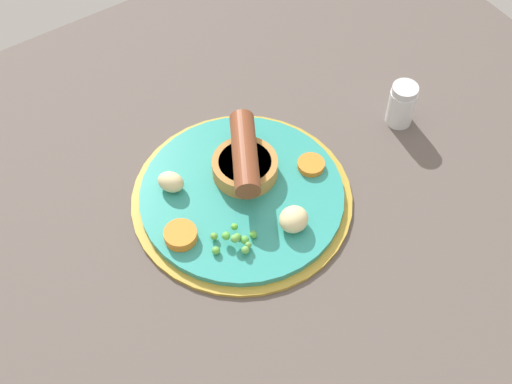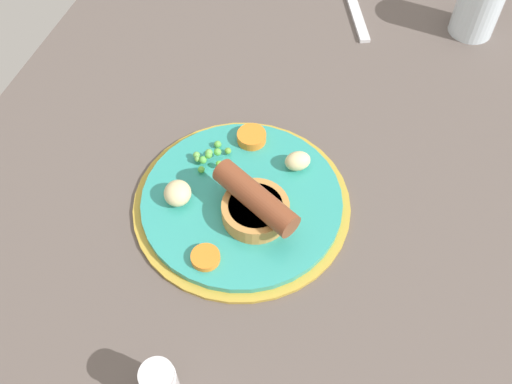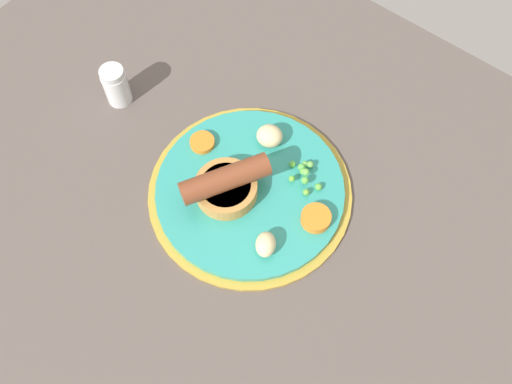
{
  "view_description": "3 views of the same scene",
  "coord_description": "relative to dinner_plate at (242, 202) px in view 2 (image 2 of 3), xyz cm",
  "views": [
    {
      "loc": [
        22.66,
        44.02,
        72.93
      ],
      "look_at": [
        -4.66,
        2.62,
        5.54
      ],
      "focal_mm": 50.0,
      "sensor_mm": 36.0,
      "label": 1
    },
    {
      "loc": [
        -41.49,
        -12.07,
        60.79
      ],
      "look_at": [
        -3.07,
        -0.55,
        5.6
      ],
      "focal_mm": 40.0,
      "sensor_mm": 36.0,
      "label": 2
    },
    {
      "loc": [
        17.98,
        -25.09,
        69.62
      ],
      "look_at": [
        -2.04,
        0.36,
        6.46
      ],
      "focal_mm": 40.0,
      "sensor_mm": 36.0,
      "label": 3
    }
  ],
  "objects": [
    {
      "name": "carrot_slice_0",
      "position": [
        9.26,
        1.56,
        1.46
      ],
      "size": [
        3.89,
        3.89,
        1.26
      ],
      "primitive_type": "cylinder",
      "rotation": [
        0.0,
        0.0,
        6.26
      ],
      "color": "orange",
      "rests_on": "dinner_plate"
    },
    {
      "name": "potato_chunk_0",
      "position": [
        6.63,
        -5.25,
        2.04
      ],
      "size": [
        3.83,
        4.08,
        2.41
      ],
      "primitive_type": "ellipsoid",
      "rotation": [
        0.0,
        0.0,
        5.27
      ],
      "color": "beige",
      "rests_on": "dinner_plate"
    },
    {
      "name": "dinner_plate",
      "position": [
        0.0,
        0.0,
        0.0
      ],
      "size": [
        26.67,
        26.67,
        1.4
      ],
      "color": "#B79333",
      "rests_on": "dining_table"
    },
    {
      "name": "carrot_slice_4",
      "position": [
        -9.22,
        1.34,
        1.25
      ],
      "size": [
        4.66,
        4.66,
        0.83
      ],
      "primitive_type": "cylinder",
      "rotation": [
        0.0,
        0.0,
        4.06
      ],
      "color": "orange",
      "rests_on": "dinner_plate"
    },
    {
      "name": "pea_pile",
      "position": [
        4.51,
        5.54,
        1.73
      ],
      "size": [
        5.51,
        4.44,
        1.83
      ],
      "color": "#65A63B",
      "rests_on": "dinner_plate"
    },
    {
      "name": "sausage_pudding",
      "position": [
        -1.99,
        -2.35,
        3.06
      ],
      "size": [
        8.14,
        11.37,
        5.27
      ],
      "rotation": [
        0.0,
        0.0,
        1.06
      ],
      "color": "#BC8442",
      "rests_on": "dinner_plate"
    },
    {
      "name": "drinking_glass",
      "position": [
        42.23,
        -24.37,
        4.49
      ],
      "size": [
        6.77,
        6.77,
        10.11
      ],
      "primitive_type": "cylinder",
      "color": "silver",
      "rests_on": "dining_table"
    },
    {
      "name": "fork",
      "position": [
        42.89,
        -5.65,
        -0.27
      ],
      "size": [
        17.25,
        8.35,
        0.6
      ],
      "primitive_type": "cube",
      "rotation": [
        0.0,
        0.0,
        0.39
      ],
      "color": "silver",
      "rests_on": "dining_table"
    },
    {
      "name": "dining_table",
      "position": [
        3.62,
        -1.1,
        -2.07
      ],
      "size": [
        110.0,
        80.0,
        3.0
      ],
      "primitive_type": "cube",
      "color": "#564C47",
      "rests_on": "ground"
    },
    {
      "name": "potato_chunk_2",
      "position": [
        -2.4,
        7.25,
        2.17
      ],
      "size": [
        4.33,
        4.16,
        2.68
      ],
      "primitive_type": "ellipsoid",
      "rotation": [
        0.0,
        0.0,
        3.43
      ],
      "color": "beige",
      "rests_on": "dinner_plate"
    }
  ]
}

